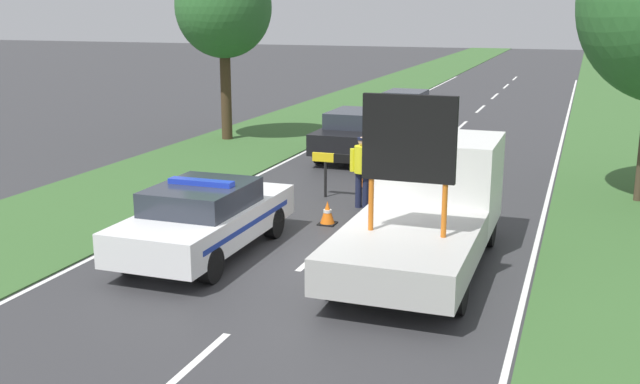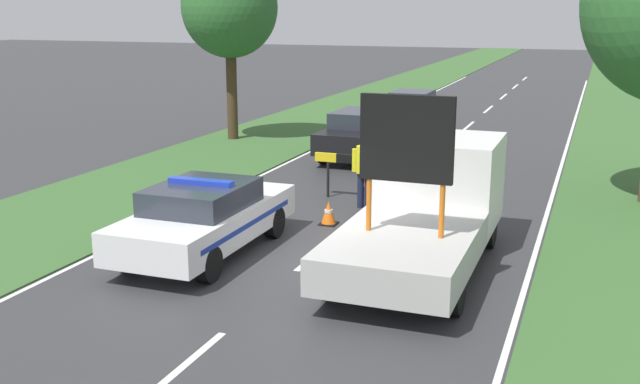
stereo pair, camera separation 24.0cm
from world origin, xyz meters
TOP-DOWN VIEW (x-y plane):
  - ground_plane at (0.00, 0.00)m, footprint 160.00×160.00m
  - lane_markings at (0.00, 11.71)m, footprint 8.09×59.37m
  - grass_verge_left at (-6.47, 20.00)m, footprint 4.74×120.00m
  - grass_verge_right at (6.47, 20.00)m, footprint 4.74×120.00m
  - police_car at (-2.05, -0.13)m, footprint 1.88×4.63m
  - work_truck at (2.05, 1.12)m, footprint 2.28×5.86m
  - road_barrier at (0.01, 4.92)m, footprint 3.39×0.08m
  - police_officer at (-0.17, 4.22)m, footprint 0.62×0.39m
  - pedestrian_civilian at (0.49, 4.27)m, footprint 0.56×0.35m
  - traffic_cone_near_police at (0.40, 5.06)m, footprint 0.39×0.39m
  - traffic_cone_centre_front at (-0.69, 6.26)m, footprint 0.34×0.34m
  - traffic_cone_near_truck at (-0.49, 2.60)m, footprint 0.38×0.38m
  - traffic_cone_behind_barrier at (1.46, 4.49)m, footprint 0.38×0.38m
  - queued_car_sedan_black at (-2.08, 10.20)m, footprint 1.85×4.59m
  - queued_car_sedan_silver at (-2.14, 17.13)m, footprint 1.71×4.20m
  - roadside_tree_near_left at (-7.53, 11.79)m, footprint 3.39×3.39m

SIDE VIEW (x-z plane):
  - ground_plane at x=0.00m, z-range 0.00..0.00m
  - lane_markings at x=0.00m, z-range 0.00..0.01m
  - grass_verge_left at x=-6.47m, z-range 0.00..0.03m
  - grass_verge_right at x=6.47m, z-range 0.00..0.03m
  - traffic_cone_centre_front at x=-0.69m, z-range 0.00..0.48m
  - traffic_cone_near_truck at x=-0.49m, z-range 0.00..0.52m
  - traffic_cone_behind_barrier at x=1.46m, z-range 0.00..0.52m
  - traffic_cone_near_police at x=0.40m, z-range 0.00..0.54m
  - police_car at x=-2.05m, z-range -0.02..1.49m
  - queued_car_sedan_silver at x=-2.14m, z-range 0.03..1.47m
  - queued_car_sedan_black at x=-2.08m, z-range 0.05..1.57m
  - pedestrian_civilian at x=0.49m, z-range 0.13..1.69m
  - road_barrier at x=0.01m, z-range 0.38..1.52m
  - police_officer at x=-0.17m, z-range 0.16..1.89m
  - work_truck at x=2.05m, z-range -0.59..2.73m
  - roadside_tree_near_left at x=-7.53m, z-range 1.43..7.93m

